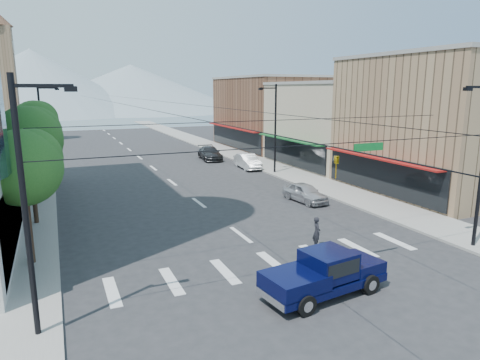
{
  "coord_description": "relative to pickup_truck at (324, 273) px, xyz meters",
  "views": [
    {
      "loc": [
        -9.71,
        -16.18,
        8.49
      ],
      "look_at": [
        0.59,
        7.49,
        3.0
      ],
      "focal_mm": 32.0,
      "sensor_mm": 36.0,
      "label": 1
    }
  ],
  "objects": [
    {
      "name": "parked_car_mid",
      "position": [
        9.26,
        27.94,
        -0.19
      ],
      "size": [
        2.02,
        4.95,
        1.59
      ],
      "primitive_type": "imported",
      "rotation": [
        0.0,
        0.0,
        -0.07
      ],
      "color": "white",
      "rests_on": "ground"
    },
    {
      "name": "tree_midnear",
      "position": [
        -11.21,
        15.42,
        4.61
      ],
      "size": [
        4.09,
        4.09,
        7.52
      ],
      "color": "black",
      "rests_on": "ground"
    },
    {
      "name": "shop_far",
      "position": [
        19.86,
        42.32,
        4.01
      ],
      "size": [
        12.0,
        18.0,
        10.0
      ],
      "primitive_type": "cube",
      "color": "brown",
      "rests_on": "ground"
    },
    {
      "name": "sidewalk_left",
      "position": [
        -12.14,
        42.32,
        -0.91
      ],
      "size": [
        4.0,
        120.0,
        0.15
      ],
      "primitive_type": "cube",
      "color": "gray",
      "rests_on": "ground"
    },
    {
      "name": "shop_mid",
      "position": [
        19.86,
        26.32,
        3.51
      ],
      "size": [
        12.0,
        14.0,
        9.0
      ],
      "primitive_type": "cube",
      "color": "tan",
      "rests_on": "ground"
    },
    {
      "name": "pedestrian",
      "position": [
        2.83,
        4.81,
        -0.12
      ],
      "size": [
        0.58,
        0.72,
        1.72
      ],
      "primitive_type": "imported",
      "rotation": [
        0.0,
        0.0,
        1.27
      ],
      "color": "black",
      "rests_on": "ground"
    },
    {
      "name": "clock_tower",
      "position": [
        -16.64,
        64.32,
        9.66
      ],
      "size": [
        4.8,
        4.8,
        20.4
      ],
      "color": "#8C6B4C",
      "rests_on": "ground"
    },
    {
      "name": "lamp_pole_nw",
      "position": [
        -10.81,
        32.32,
        3.96
      ],
      "size": [
        2.0,
        0.25,
        9.0
      ],
      "color": "black",
      "rests_on": "ground"
    },
    {
      "name": "lamp_pole_ne",
      "position": [
        10.53,
        24.32,
        3.96
      ],
      "size": [
        2.0,
        0.25,
        9.0
      ],
      "color": "black",
      "rests_on": "ground"
    },
    {
      "name": "shop_near",
      "position": [
        19.86,
        12.32,
        4.51
      ],
      "size": [
        12.0,
        14.0,
        11.0
      ],
      "primitive_type": "cube",
      "color": "#8C6B4C",
      "rests_on": "ground"
    },
    {
      "name": "sidewalk_right",
      "position": [
        11.86,
        42.32,
        -0.91
      ],
      "size": [
        4.0,
        120.0,
        0.15
      ],
      "primitive_type": "cube",
      "color": "gray",
      "rests_on": "ground"
    },
    {
      "name": "parked_car_far",
      "position": [
        7.49,
        35.23,
        -0.19
      ],
      "size": [
        2.79,
        5.68,
        1.59
      ],
      "primitive_type": "imported",
      "rotation": [
        0.0,
        0.0,
        -0.1
      ],
      "color": "#28282A",
      "rests_on": "ground"
    },
    {
      "name": "mountain_left",
      "position": [
        -15.14,
        152.32,
        10.01
      ],
      "size": [
        80.0,
        80.0,
        22.0
      ],
      "primitive_type": "cone",
      "color": "gray",
      "rests_on": "ground"
    },
    {
      "name": "ground",
      "position": [
        -0.14,
        2.32,
        -0.99
      ],
      "size": [
        160.0,
        160.0,
        0.0
      ],
      "primitive_type": "plane",
      "color": "#28282B",
      "rests_on": "ground"
    },
    {
      "name": "pickup_truck",
      "position": [
        0.0,
        0.0,
        0.0
      ],
      "size": [
        5.8,
        2.75,
        1.89
      ],
      "rotation": [
        0.0,
        0.0,
        0.13
      ],
      "color": "#070B36",
      "rests_on": "ground"
    },
    {
      "name": "mountain_right",
      "position": [
        19.86,
        162.32,
        8.01
      ],
      "size": [
        90.0,
        90.0,
        18.0
      ],
      "primitive_type": "cone",
      "color": "gray",
      "rests_on": "ground"
    },
    {
      "name": "signal_rig",
      "position": [
        0.05,
        1.32,
        3.66
      ],
      "size": [
        21.8,
        0.2,
        9.0
      ],
      "color": "black",
      "rests_on": "ground"
    },
    {
      "name": "tree_midfar",
      "position": [
        -11.21,
        22.42,
        4.01
      ],
      "size": [
        3.65,
        3.64,
        6.71
      ],
      "color": "black",
      "rests_on": "ground"
    },
    {
      "name": "tree_near",
      "position": [
        -11.21,
        8.42,
        4.01
      ],
      "size": [
        3.65,
        3.64,
        6.71
      ],
      "color": "black",
      "rests_on": "ground"
    },
    {
      "name": "parked_car_near",
      "position": [
        7.46,
        13.38,
        -0.27
      ],
      "size": [
        2.11,
        4.37,
        1.44
      ],
      "primitive_type": "imported",
      "rotation": [
        0.0,
        0.0,
        0.1
      ],
      "color": "#AFAEB3",
      "rests_on": "ground"
    },
    {
      "name": "tree_far",
      "position": [
        -11.21,
        29.42,
        4.61
      ],
      "size": [
        4.09,
        4.09,
        7.52
      ],
      "color": "black",
      "rests_on": "ground"
    }
  ]
}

